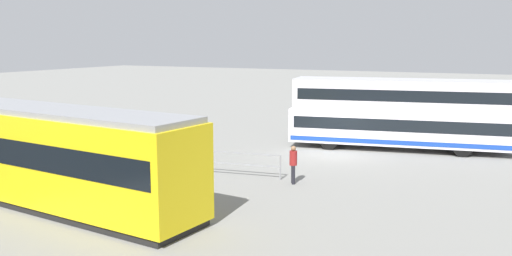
{
  "coord_description": "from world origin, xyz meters",
  "views": [
    {
      "loc": [
        -8.69,
        26.81,
        5.88
      ],
      "look_at": [
        2.83,
        3.26,
        1.68
      ],
      "focal_mm": 38.03,
      "sensor_mm": 36.0,
      "label": 1
    }
  ],
  "objects_px": {
    "tram_yellow": "(44,154)",
    "pedestrian_crossing": "(293,162)",
    "info_sign": "(88,131)",
    "double_decker_bus": "(399,114)",
    "pedestrian_near_railing": "(196,141)"
  },
  "relations": [
    {
      "from": "double_decker_bus",
      "to": "pedestrian_crossing",
      "type": "bearing_deg",
      "value": 75.37
    },
    {
      "from": "double_decker_bus",
      "to": "pedestrian_crossing",
      "type": "relative_size",
      "value": 7.51
    },
    {
      "from": "double_decker_bus",
      "to": "pedestrian_near_railing",
      "type": "relative_size",
      "value": 6.79
    },
    {
      "from": "tram_yellow",
      "to": "pedestrian_near_railing",
      "type": "relative_size",
      "value": 7.66
    },
    {
      "from": "double_decker_bus",
      "to": "pedestrian_near_railing",
      "type": "bearing_deg",
      "value": 42.49
    },
    {
      "from": "info_sign",
      "to": "double_decker_bus",
      "type": "bearing_deg",
      "value": -141.23
    },
    {
      "from": "double_decker_bus",
      "to": "pedestrian_near_railing",
      "type": "height_order",
      "value": "double_decker_bus"
    },
    {
      "from": "double_decker_bus",
      "to": "tram_yellow",
      "type": "xyz_separation_m",
      "value": [
        9.54,
        15.82,
        -0.14
      ]
    },
    {
      "from": "pedestrian_near_railing",
      "to": "pedestrian_crossing",
      "type": "xyz_separation_m",
      "value": [
        -5.86,
        1.71,
        -0.11
      ]
    },
    {
      "from": "tram_yellow",
      "to": "info_sign",
      "type": "relative_size",
      "value": 5.83
    },
    {
      "from": "pedestrian_near_railing",
      "to": "info_sign",
      "type": "distance_m",
      "value": 5.21
    },
    {
      "from": "tram_yellow",
      "to": "pedestrian_crossing",
      "type": "relative_size",
      "value": 8.47
    },
    {
      "from": "pedestrian_near_railing",
      "to": "info_sign",
      "type": "relative_size",
      "value": 0.76
    },
    {
      "from": "double_decker_bus",
      "to": "pedestrian_crossing",
      "type": "xyz_separation_m",
      "value": [
        2.43,
        9.3,
        -1.06
      ]
    },
    {
      "from": "info_sign",
      "to": "tram_yellow",
      "type": "bearing_deg",
      "value": 119.77
    }
  ]
}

